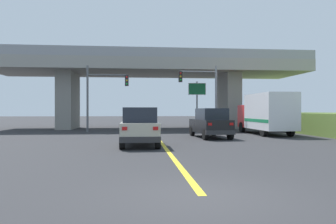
% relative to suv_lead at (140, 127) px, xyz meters
% --- Properties ---
extents(ground, '(160.00, 160.00, 0.00)m').
position_rel_suv_lead_xyz_m(ground, '(1.26, 17.41, -1.01)').
color(ground, '#2B2B2D').
extents(overpass_bridge, '(32.29, 8.37, 7.85)m').
position_rel_suv_lead_xyz_m(overpass_bridge, '(1.26, 17.41, 4.65)').
color(overpass_bridge, gray).
rests_on(overpass_bridge, ground).
extents(lane_divider_stripe, '(0.20, 24.87, 0.01)m').
position_rel_suv_lead_xyz_m(lane_divider_stripe, '(1.26, 2.21, -1.01)').
color(lane_divider_stripe, yellow).
rests_on(lane_divider_stripe, ground).
extents(suv_lead, '(1.97, 4.28, 2.02)m').
position_rel_suv_lead_xyz_m(suv_lead, '(0.00, 0.00, 0.00)').
color(suv_lead, '#B7B29E').
rests_on(suv_lead, ground).
extents(suv_crossing, '(2.20, 4.79, 2.02)m').
position_rel_suv_lead_xyz_m(suv_crossing, '(4.88, 4.74, 0.00)').
color(suv_crossing, black).
rests_on(suv_crossing, ground).
extents(box_truck, '(2.33, 7.03, 3.16)m').
position_rel_suv_lead_xyz_m(box_truck, '(9.94, 7.32, 0.65)').
color(box_truck, red).
rests_on(box_truck, ground).
extents(traffic_signal_nearside, '(3.49, 0.36, 5.92)m').
position_rel_suv_lead_xyz_m(traffic_signal_nearside, '(5.84, 11.50, 2.83)').
color(traffic_signal_nearside, slate).
rests_on(traffic_signal_nearside, ground).
extents(traffic_signal_farside, '(3.66, 0.36, 5.83)m').
position_rel_suv_lead_xyz_m(traffic_signal_farside, '(-3.24, 11.76, 2.67)').
color(traffic_signal_farside, '#56595E').
rests_on(traffic_signal_farside, ground).
extents(highway_sign, '(1.81, 0.17, 4.87)m').
position_rel_suv_lead_xyz_m(highway_sign, '(6.01, 15.65, 2.62)').
color(highway_sign, '#56595E').
rests_on(highway_sign, ground).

